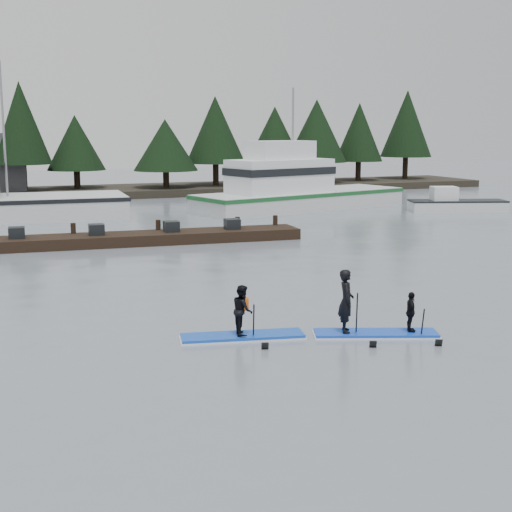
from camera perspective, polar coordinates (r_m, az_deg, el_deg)
name	(u,v)px	position (r m, az deg, el deg)	size (l,w,h in m)	color
ground	(339,334)	(19.09, 6.68, -6.22)	(160.00, 160.00, 0.00)	slate
far_shore	(92,192)	(58.97, -13.02, 5.00)	(70.00, 8.00, 0.60)	#2D281E
treeline	(92,196)	(59.00, -13.01, 4.71)	(60.00, 4.00, 8.00)	black
fishing_boat_medium	(296,200)	(48.10, 3.20, 4.53)	(15.83, 8.14, 8.96)	silver
skiff	(457,206)	(48.61, 15.81, 3.89)	(6.19, 1.86, 0.72)	silver
floating_dock	(140,238)	(33.99, -9.25, 1.40)	(15.39, 2.05, 0.51)	black
buoy_c	(282,209)	(48.24, 2.07, 3.79)	(0.48, 0.48, 0.48)	#F4330C
paddleboard_solo	(243,321)	(18.44, -1.08, -5.18)	(3.26, 1.40, 1.86)	blue
paddleboard_duo	(369,314)	(18.88, 9.02, -4.59)	(3.27, 1.92, 2.32)	blue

